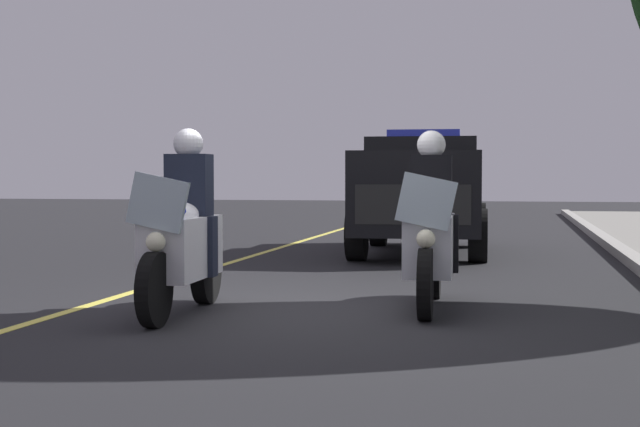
% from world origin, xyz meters
% --- Properties ---
extents(ground_plane, '(80.00, 80.00, 0.00)m').
position_xyz_m(ground_plane, '(0.00, 0.00, 0.00)').
color(ground_plane, black).
extents(lane_stripe_center, '(48.00, 0.12, 0.01)m').
position_xyz_m(lane_stripe_center, '(0.00, -2.19, 0.00)').
color(lane_stripe_center, '#E0D14C').
rests_on(lane_stripe_center, ground).
extents(police_motorcycle_lead_left, '(2.14, 0.59, 1.72)m').
position_xyz_m(police_motorcycle_lead_left, '(0.47, -1.07, 0.70)').
color(police_motorcycle_lead_left, black).
rests_on(police_motorcycle_lead_left, ground).
extents(police_motorcycle_lead_right, '(2.14, 0.59, 1.72)m').
position_xyz_m(police_motorcycle_lead_right, '(-0.39, 1.11, 0.70)').
color(police_motorcycle_lead_right, black).
rests_on(police_motorcycle_lead_right, ground).
extents(police_suv, '(4.98, 2.23, 2.05)m').
position_xyz_m(police_suv, '(-6.82, 0.42, 1.07)').
color(police_suv, black).
rests_on(police_suv, ground).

